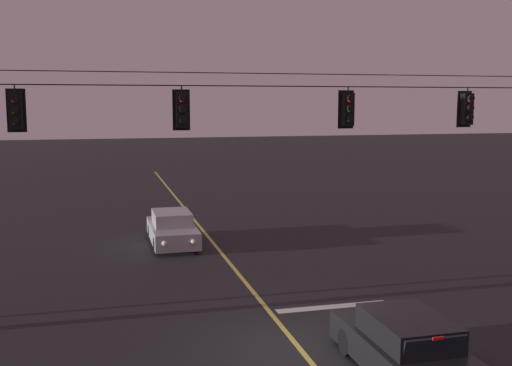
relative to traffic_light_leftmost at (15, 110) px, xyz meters
name	(u,v)px	position (x,y,z in m)	size (l,w,h in m)	color
ground_plane	(301,350)	(6.60, -3.36, -5.73)	(180.00, 180.00, 0.00)	black
lane_centre_stripe	(224,256)	(6.60, 6.02, -5.73)	(0.14, 60.00, 0.01)	#D1C64C
stop_bar_paint	(332,307)	(8.50, -0.58, -5.73)	(3.40, 0.36, 0.01)	silver
signal_span_assembly	(265,169)	(6.60, 0.02, -1.68)	(20.50, 0.32, 7.79)	#38281C
traffic_light_leftmost	(15,110)	(0.00, 0.00, 0.00)	(0.48, 0.41, 1.22)	black
traffic_light_left_inner	(182,110)	(4.25, 0.00, 0.00)	(0.48, 0.41, 1.22)	black
traffic_light_centre	(348,109)	(9.11, 0.00, 0.00)	(0.48, 0.41, 1.22)	black
traffic_light_right_inner	(467,109)	(13.05, 0.00, 0.00)	(0.48, 0.41, 1.22)	black
car_waiting_near_lane	(406,348)	(8.35, -5.24, -5.08)	(1.80, 4.33, 1.39)	black
car_oncoming_lead	(172,229)	(4.90, 8.52, -5.08)	(1.80, 4.42, 1.39)	#A5A5AD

